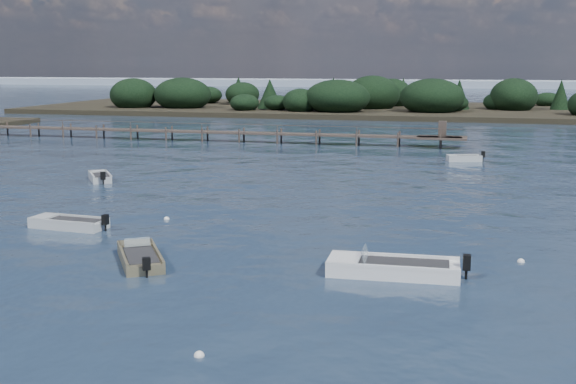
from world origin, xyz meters
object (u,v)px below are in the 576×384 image
(tender_far_grey_b, at_px, (464,159))
(dinghy_near_olive, at_px, (140,259))
(tender_far_grey, at_px, (100,178))
(jetty, at_px, (205,132))
(dinghy_mid_white_a, at_px, (393,271))
(dinghy_mid_grey, at_px, (69,225))

(tender_far_grey_b, bearing_deg, dinghy_near_olive, -109.74)
(tender_far_grey, xyz_separation_m, jetty, (-2.21, 27.49, 0.82))
(tender_far_grey_b, xyz_separation_m, tender_far_grey, (-25.88, -17.45, 0.00))
(tender_far_grey, bearing_deg, tender_far_grey_b, 33.99)
(tender_far_grey_b, distance_m, jetty, 29.84)
(dinghy_near_olive, xyz_separation_m, jetty, (-14.82, 47.01, 0.84))
(dinghy_near_olive, height_order, dinghy_mid_white_a, dinghy_mid_white_a)
(dinghy_near_olive, relative_size, dinghy_mid_grey, 1.00)
(jetty, bearing_deg, dinghy_mid_grey, -78.86)
(dinghy_mid_white_a, height_order, dinghy_mid_grey, dinghy_mid_white_a)
(dinghy_mid_white_a, distance_m, jetty, 52.81)
(dinghy_near_olive, distance_m, tender_far_grey_b, 39.28)
(tender_far_grey_b, height_order, dinghy_mid_grey, tender_far_grey_b)
(tender_far_grey_b, height_order, tender_far_grey, tender_far_grey)
(dinghy_near_olive, xyz_separation_m, dinghy_mid_grey, (-6.59, 5.19, 0.00))
(dinghy_near_olive, distance_m, dinghy_mid_grey, 8.39)
(dinghy_near_olive, bearing_deg, tender_far_grey, 122.86)
(dinghy_near_olive, bearing_deg, dinghy_mid_white_a, 4.62)
(dinghy_mid_white_a, distance_m, dinghy_mid_grey, 17.99)
(dinghy_mid_grey, xyz_separation_m, jetty, (-8.23, 41.81, 0.83))
(tender_far_grey_b, relative_size, jetty, 0.05)
(dinghy_near_olive, relative_size, jetty, 0.07)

